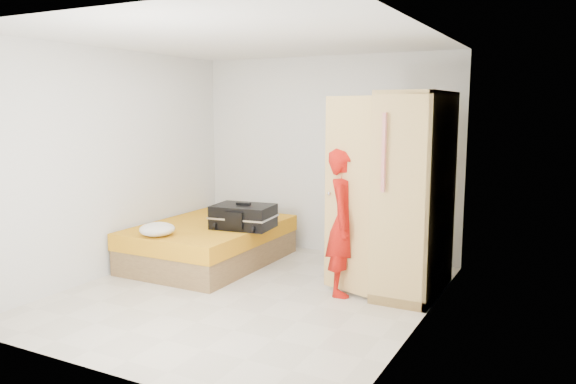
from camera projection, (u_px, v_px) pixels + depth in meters
The scene contains 7 objects.
room at pixel (247, 171), 5.69m from camera, with size 4.00×4.02×2.60m.
bed at pixel (210, 243), 7.03m from camera, with size 1.42×2.02×0.50m.
wardrobe at pixel (410, 199), 5.83m from camera, with size 1.15×1.20×2.10m.
person at pixel (345, 222), 5.80m from camera, with size 0.56×0.36×1.52m, color red.
suitcase at pixel (243, 217), 6.74m from camera, with size 0.77×0.61×0.31m.
round_cushion at pixel (157, 229), 6.32m from camera, with size 0.40×0.40×0.15m, color white.
pillow at pixel (248, 209), 7.71m from camera, with size 0.50×0.25×0.09m, color white.
Camera 1 is at (2.99, -4.82, 1.94)m, focal length 35.00 mm.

